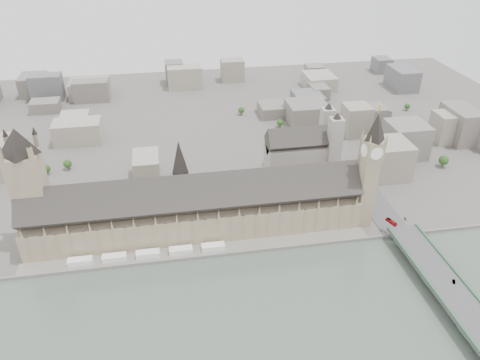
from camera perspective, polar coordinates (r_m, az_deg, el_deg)
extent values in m
plane|color=#595651|center=(374.57, -4.94, -8.07)|extent=(900.00, 900.00, 0.00)
cube|color=slate|center=(362.05, -4.72, -9.36)|extent=(600.00, 1.50, 3.00)
cube|color=slate|center=(368.13, -4.84, -8.68)|extent=(270.00, 15.00, 2.00)
cube|color=white|center=(373.22, -18.93, -9.34)|extent=(18.00, 7.00, 4.00)
cube|color=white|center=(369.20, -15.08, -9.10)|extent=(18.00, 7.00, 4.00)
cube|color=white|center=(366.85, -11.16, -8.81)|extent=(18.00, 7.00, 4.00)
cube|color=white|center=(366.19, -7.23, -8.48)|extent=(18.00, 7.00, 4.00)
cube|color=white|center=(367.24, -3.30, -8.11)|extent=(18.00, 7.00, 4.00)
cube|color=tan|center=(382.95, -5.32, -4.76)|extent=(265.00, 40.00, 25.00)
cube|color=#2A2826|center=(370.30, -5.48, -1.92)|extent=(265.00, 40.73, 40.73)
cube|color=tan|center=(394.23, 15.10, -1.44)|extent=(12.00, 12.00, 62.00)
cube|color=tan|center=(375.57, 15.90, 3.60)|extent=(14.00, 14.00, 16.00)
cylinder|color=white|center=(378.62, 16.89, 3.67)|extent=(0.60, 10.00, 10.00)
cylinder|color=white|center=(372.64, 14.89, 3.53)|extent=(0.60, 10.00, 10.00)
cylinder|color=white|center=(381.34, 15.47, 4.09)|extent=(10.00, 0.60, 10.00)
cylinder|color=white|center=(369.86, 16.34, 3.09)|extent=(10.00, 0.60, 10.00)
cone|color=black|center=(367.64, 16.31, 6.23)|extent=(17.00, 17.00, 22.00)
cylinder|color=#EDBF45|center=(362.32, 16.64, 8.24)|extent=(1.00, 1.00, 6.00)
sphere|color=#EDBF45|center=(361.06, 16.72, 8.75)|extent=(2.00, 2.00, 2.00)
cone|color=tan|center=(378.48, 16.66, 5.72)|extent=(2.40, 2.40, 8.00)
cone|color=tan|center=(373.09, 14.85, 5.63)|extent=(2.40, 2.40, 8.00)
cone|color=tan|center=(368.06, 17.48, 4.86)|extent=(2.40, 2.40, 8.00)
cone|color=tan|center=(362.51, 15.64, 4.75)|extent=(2.40, 2.40, 8.00)
cube|color=tan|center=(386.62, -23.92, -2.34)|extent=(23.00, 23.00, 80.00)
cone|color=black|center=(364.02, -25.56, 4.28)|extent=(30.00, 30.00, 20.00)
cylinder|color=tan|center=(370.87, -7.16, -0.53)|extent=(12.00, 12.00, 20.00)
cone|color=black|center=(359.05, -7.41, 2.74)|extent=(13.00, 13.00, 28.00)
cube|color=#474749|center=(355.84, 24.25, -12.71)|extent=(25.00, 325.00, 10.25)
cube|color=#9C978D|center=(460.20, 6.91, 2.39)|extent=(60.00, 28.00, 34.00)
cube|color=#2A2826|center=(450.21, 7.09, 4.85)|extent=(60.00, 28.28, 28.28)
cube|color=#9C978D|center=(473.06, 10.37, 4.96)|extent=(12.00, 12.00, 64.00)
cube|color=#9C978D|center=(453.03, 11.34, 3.64)|extent=(12.00, 12.00, 64.00)
imported|color=#B61417|center=(398.77, 17.95, -4.87)|extent=(6.08, 10.82, 2.96)
imported|color=gray|center=(358.57, 24.63, -11.19)|extent=(3.02, 4.31, 1.35)
imported|color=gray|center=(407.61, 19.50, -4.48)|extent=(2.56, 4.61, 1.26)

